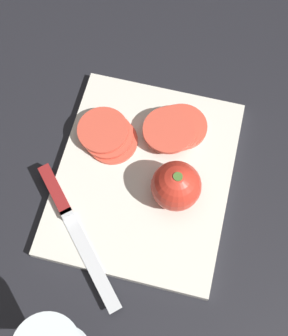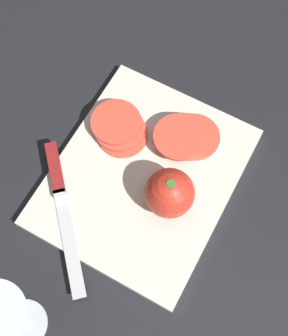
% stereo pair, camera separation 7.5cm
% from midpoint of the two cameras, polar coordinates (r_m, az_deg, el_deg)
% --- Properties ---
extents(ground_plane, '(3.00, 3.00, 0.00)m').
position_cam_midpoint_polar(ground_plane, '(0.78, 3.43, -3.65)').
color(ground_plane, black).
extents(cutting_board, '(0.34, 0.28, 0.02)m').
position_cam_midpoint_polar(cutting_board, '(0.78, 2.71, -1.41)').
color(cutting_board, silver).
rests_on(cutting_board, ground_plane).
extents(wine_glass, '(0.08, 0.08, 0.16)m').
position_cam_midpoint_polar(wine_glass, '(0.65, -13.43, -17.75)').
color(wine_glass, silver).
rests_on(wine_glass, ground_plane).
extents(whole_tomato, '(0.08, 0.08, 0.08)m').
position_cam_midpoint_polar(whole_tomato, '(0.72, 6.07, -3.42)').
color(whole_tomato, red).
rests_on(whole_tomato, cutting_board).
extents(knife, '(0.21, 0.19, 0.01)m').
position_cam_midpoint_polar(knife, '(0.77, -7.69, -2.47)').
color(knife, silver).
rests_on(knife, cutting_board).
extents(tomato_slice_stack_near, '(0.10, 0.11, 0.02)m').
position_cam_midpoint_polar(tomato_slice_stack_near, '(0.80, -0.37, 4.56)').
color(tomato_slice_stack_near, '#DB4C38').
rests_on(tomato_slice_stack_near, cutting_board).
extents(tomato_slice_stack_far, '(0.11, 0.11, 0.03)m').
position_cam_midpoint_polar(tomato_slice_stack_far, '(0.80, 7.87, 3.50)').
color(tomato_slice_stack_far, '#DB4C38').
rests_on(tomato_slice_stack_far, cutting_board).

